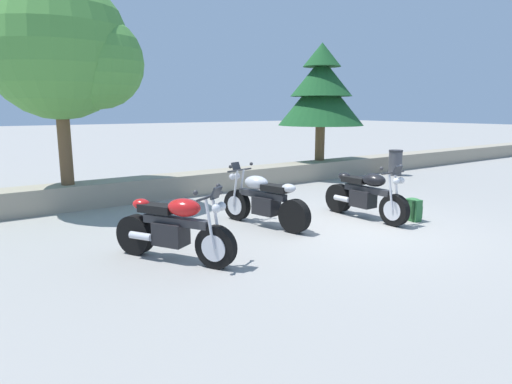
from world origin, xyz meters
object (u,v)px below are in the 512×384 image
Objects in this scene: motorcycle_silver_centre at (263,201)px; motorcycle_black_far_right at (366,196)px; leafy_tree_far_left at (66,51)px; pine_tree_mid_left at (321,91)px; rider_backpack at (413,209)px; motorcycle_red_near_left at (175,229)px; trash_bin at (395,163)px.

motorcycle_black_far_right is (2.03, -0.77, 0.00)m from motorcycle_silver_centre.
motorcycle_silver_centre is 0.46× the size of leafy_tree_far_left.
leafy_tree_far_left is at bearing -177.34° from pine_tree_mid_left.
leafy_tree_far_left is (-5.26, 5.07, 3.19)m from rider_backpack.
motorcycle_red_near_left is at bearing -178.60° from motorcycle_black_far_right.
trash_bin is at bearing -5.24° from leafy_tree_far_left.
motorcycle_silver_centre is 0.99× the size of motorcycle_black_far_right.
motorcycle_black_far_right is at bearing -123.80° from pine_tree_mid_left.
pine_tree_mid_left is 3.52m from trash_bin.
motorcycle_red_near_left reaches higher than rider_backpack.
rider_backpack is 0.13× the size of pine_tree_mid_left.
pine_tree_mid_left is at bearing 37.45° from motorcycle_silver_centre.
motorcycle_silver_centre and motorcycle_black_far_right have the same top height.
motorcycle_silver_centre is 2.37× the size of trash_bin.
motorcycle_black_far_right is (4.28, 0.10, 0.00)m from motorcycle_red_near_left.
leafy_tree_far_left is at bearing 125.11° from motorcycle_silver_centre.
trash_bin is at bearing 20.20° from motorcycle_red_near_left.
motorcycle_black_far_right is 0.97m from rider_backpack.
trash_bin is (2.28, -1.28, -2.35)m from pine_tree_mid_left.
motorcycle_red_near_left is 2.41m from motorcycle_silver_centre.
motorcycle_black_far_right is at bearing 1.40° from motorcycle_red_near_left.
motorcycle_silver_centre is 4.34× the size of rider_backpack.
rider_backpack is 7.97m from leafy_tree_far_left.
rider_backpack is at bearing -6.42° from motorcycle_red_near_left.
motorcycle_red_near_left is 4.28m from motorcycle_black_far_right.
trash_bin is at bearing 40.81° from rider_backpack.
leafy_tree_far_left is (-4.59, 4.41, 2.95)m from motorcycle_black_far_right.
trash_bin is at bearing -29.37° from pine_tree_mid_left.
motorcycle_silver_centre is 2.17m from motorcycle_black_far_right.
motorcycle_silver_centre reaches higher than trash_bin.
motorcycle_red_near_left is at bearing -158.77° from motorcycle_silver_centre.
motorcycle_red_near_left reaches higher than trash_bin.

